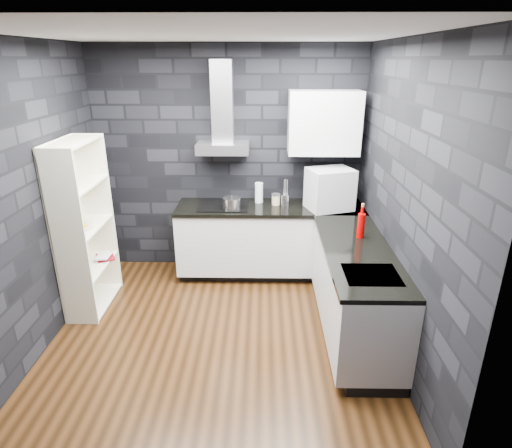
{
  "coord_description": "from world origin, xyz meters",
  "views": [
    {
      "loc": [
        0.42,
        -3.48,
        2.53
      ],
      "look_at": [
        0.35,
        0.45,
        1.0
      ],
      "focal_mm": 30.0,
      "sensor_mm": 36.0,
      "label": 1
    }
  ],
  "objects_px": {
    "utensil_crock": "(285,200)",
    "red_bottle": "(361,226)",
    "glass_vase": "(259,193)",
    "bookshelf": "(85,228)",
    "storage_jar": "(276,200)",
    "appliance_garage": "(330,190)",
    "fruit_bowl": "(81,227)",
    "pot": "(232,204)"
  },
  "relations": [
    {
      "from": "appliance_garage",
      "to": "glass_vase",
      "type": "bearing_deg",
      "value": 146.7
    },
    {
      "from": "glass_vase",
      "to": "red_bottle",
      "type": "height_order",
      "value": "red_bottle"
    },
    {
      "from": "glass_vase",
      "to": "appliance_garage",
      "type": "distance_m",
      "value": 0.85
    },
    {
      "from": "storage_jar",
      "to": "bookshelf",
      "type": "distance_m",
      "value": 2.14
    },
    {
      "from": "storage_jar",
      "to": "pot",
      "type": "bearing_deg",
      "value": -159.26
    },
    {
      "from": "bookshelf",
      "to": "fruit_bowl",
      "type": "bearing_deg",
      "value": -107.07
    },
    {
      "from": "red_bottle",
      "to": "fruit_bowl",
      "type": "relative_size",
      "value": 1.07
    },
    {
      "from": "glass_vase",
      "to": "appliance_garage",
      "type": "bearing_deg",
      "value": -14.99
    },
    {
      "from": "storage_jar",
      "to": "bookshelf",
      "type": "bearing_deg",
      "value": -158.64
    },
    {
      "from": "pot",
      "to": "red_bottle",
      "type": "distance_m",
      "value": 1.53
    },
    {
      "from": "pot",
      "to": "utensil_crock",
      "type": "xyz_separation_m",
      "value": [
        0.62,
        0.17,
        -0.01
      ]
    },
    {
      "from": "storage_jar",
      "to": "red_bottle",
      "type": "height_order",
      "value": "red_bottle"
    },
    {
      "from": "appliance_garage",
      "to": "fruit_bowl",
      "type": "xyz_separation_m",
      "value": [
        -2.6,
        -0.73,
        -0.19
      ]
    },
    {
      "from": "storage_jar",
      "to": "red_bottle",
      "type": "relative_size",
      "value": 0.48
    },
    {
      "from": "pot",
      "to": "red_bottle",
      "type": "xyz_separation_m",
      "value": [
        1.31,
        -0.79,
        0.05
      ]
    },
    {
      "from": "pot",
      "to": "fruit_bowl",
      "type": "bearing_deg",
      "value": -155.85
    },
    {
      "from": "bookshelf",
      "to": "fruit_bowl",
      "type": "xyz_separation_m",
      "value": [
        0.0,
        -0.08,
        0.04
      ]
    },
    {
      "from": "glass_vase",
      "to": "bookshelf",
      "type": "bearing_deg",
      "value": -154.14
    },
    {
      "from": "utensil_crock",
      "to": "red_bottle",
      "type": "height_order",
      "value": "red_bottle"
    },
    {
      "from": "pot",
      "to": "storage_jar",
      "type": "relative_size",
      "value": 1.65
    },
    {
      "from": "glass_vase",
      "to": "bookshelf",
      "type": "height_order",
      "value": "bookshelf"
    },
    {
      "from": "red_bottle",
      "to": "pot",
      "type": "bearing_deg",
      "value": 148.82
    },
    {
      "from": "glass_vase",
      "to": "fruit_bowl",
      "type": "bearing_deg",
      "value": -152.15
    },
    {
      "from": "red_bottle",
      "to": "utensil_crock",
      "type": "bearing_deg",
      "value": 125.49
    },
    {
      "from": "appliance_garage",
      "to": "red_bottle",
      "type": "bearing_deg",
      "value": -96.08
    },
    {
      "from": "fruit_bowl",
      "to": "pot",
      "type": "bearing_deg",
      "value": 24.15
    },
    {
      "from": "glass_vase",
      "to": "storage_jar",
      "type": "bearing_deg",
      "value": -23.77
    },
    {
      "from": "utensil_crock",
      "to": "bookshelf",
      "type": "relative_size",
      "value": 0.07
    },
    {
      "from": "storage_jar",
      "to": "appliance_garage",
      "type": "relative_size",
      "value": 0.24
    },
    {
      "from": "pot",
      "to": "glass_vase",
      "type": "bearing_deg",
      "value": 42.32
    },
    {
      "from": "storage_jar",
      "to": "bookshelf",
      "type": "xyz_separation_m",
      "value": [
        -1.99,
        -0.78,
        -0.06
      ]
    },
    {
      "from": "fruit_bowl",
      "to": "bookshelf",
      "type": "bearing_deg",
      "value": 90.0
    },
    {
      "from": "utensil_crock",
      "to": "red_bottle",
      "type": "relative_size",
      "value": 0.52
    },
    {
      "from": "storage_jar",
      "to": "utensil_crock",
      "type": "bearing_deg",
      "value": -11.65
    },
    {
      "from": "storage_jar",
      "to": "red_bottle",
      "type": "xyz_separation_m",
      "value": [
        0.79,
        -0.98,
        0.06
      ]
    },
    {
      "from": "red_bottle",
      "to": "appliance_garage",
      "type": "bearing_deg",
      "value": 102.23
    },
    {
      "from": "pot",
      "to": "appliance_garage",
      "type": "xyz_separation_m",
      "value": [
        1.12,
        0.07,
        0.16
      ]
    },
    {
      "from": "glass_vase",
      "to": "bookshelf",
      "type": "distance_m",
      "value": 1.99
    },
    {
      "from": "storage_jar",
      "to": "fruit_bowl",
      "type": "height_order",
      "value": "storage_jar"
    },
    {
      "from": "utensil_crock",
      "to": "appliance_garage",
      "type": "xyz_separation_m",
      "value": [
        0.5,
        -0.11,
        0.16
      ]
    },
    {
      "from": "pot",
      "to": "red_bottle",
      "type": "height_order",
      "value": "red_bottle"
    },
    {
      "from": "glass_vase",
      "to": "utensil_crock",
      "type": "relative_size",
      "value": 1.89
    }
  ]
}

